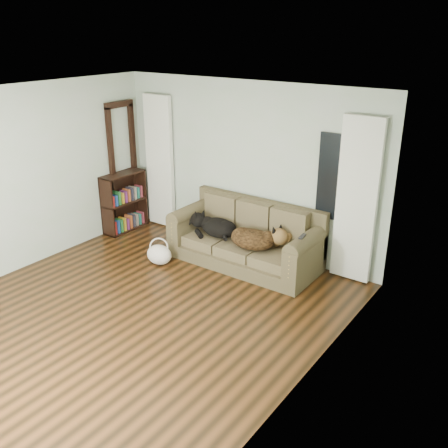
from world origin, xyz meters
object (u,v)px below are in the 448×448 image
Objects in this scene: dog_shepherd at (256,239)px; tote_bag at (159,254)px; bookshelf at (124,202)px; dog_black_lab at (216,227)px; sofa at (244,235)px.

tote_bag is (-1.27, -0.65, -0.33)m from dog_shepherd.
tote_bag is 0.40× the size of bookshelf.
sofa is at bearing 15.71° from dog_black_lab.
dog_black_lab is at bearing -8.30° from dog_shepherd.
bookshelf reaches higher than dog_shepherd.
dog_black_lab is at bearing -6.63° from bookshelf.
dog_shepherd is 2.67m from bookshelf.
sofa is 2.42m from bookshelf.
bookshelf reaches higher than dog_black_lab.
sofa is at bearing -24.22° from dog_shepherd.
sofa is 1.30m from tote_bag.
tote_bag is (-0.53, -0.72, -0.32)m from dog_black_lab.
dog_black_lab is 0.62× the size of bookshelf.
bookshelf is (-1.93, -0.04, 0.02)m from dog_black_lab.
dog_shepherd is at bearing -20.77° from sofa.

